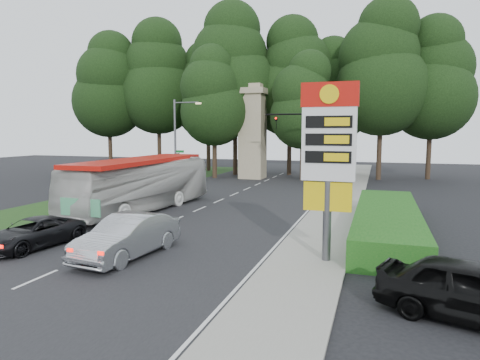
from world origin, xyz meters
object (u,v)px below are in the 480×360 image
(suv_charcoal, at_px, (33,233))
(monument, at_px, (253,131))
(gas_station_pylon, at_px, (329,148))
(traffic_signal_mast, at_px, (317,136))
(parked_car_black, at_px, (473,291))
(streetlight_signs, at_px, (177,138))
(sedan_silver, at_px, (128,236))
(transit_bus, at_px, (141,185))

(suv_charcoal, bearing_deg, monument, 94.82)
(gas_station_pylon, height_order, traffic_signal_mast, traffic_signal_mast)
(gas_station_pylon, relative_size, parked_car_black, 1.39)
(streetlight_signs, bearing_deg, monument, 58.03)
(monument, height_order, parked_car_black, monument)
(sedan_silver, height_order, suv_charcoal, sedan_silver)
(traffic_signal_mast, relative_size, monument, 0.72)
(streetlight_signs, relative_size, monument, 0.80)
(monument, xyz_separation_m, suv_charcoal, (-1.26, -29.72, -4.46))
(sedan_silver, bearing_deg, transit_bus, 123.42)
(monument, height_order, suv_charcoal, monument)
(streetlight_signs, distance_m, transit_bus, 13.30)
(streetlight_signs, bearing_deg, suv_charcoal, -80.27)
(monument, bearing_deg, transit_bus, -93.92)
(sedan_silver, bearing_deg, streetlight_signs, 116.70)
(streetlight_signs, relative_size, suv_charcoal, 1.73)
(monument, height_order, sedan_silver, monument)
(gas_station_pylon, bearing_deg, streetlight_signs, 128.96)
(transit_bus, relative_size, parked_car_black, 2.43)
(traffic_signal_mast, bearing_deg, suv_charcoal, -110.66)
(traffic_signal_mast, relative_size, sedan_silver, 1.39)
(streetlight_signs, bearing_deg, sedan_silver, -68.63)
(transit_bus, distance_m, suv_charcoal, 9.28)
(streetlight_signs, xyz_separation_m, sedan_silver, (8.49, -21.69, -3.59))
(streetlight_signs, xyz_separation_m, parked_car_black, (20.49, -24.01, -3.60))
(suv_charcoal, height_order, parked_car_black, parked_car_black)
(traffic_signal_mast, relative_size, parked_car_black, 1.46)
(sedan_silver, distance_m, parked_car_black, 12.22)
(gas_station_pylon, bearing_deg, traffic_signal_mast, 99.09)
(transit_bus, bearing_deg, monument, 93.46)
(transit_bus, bearing_deg, traffic_signal_mast, 65.29)
(traffic_signal_mast, bearing_deg, streetlight_signs, -171.08)
(traffic_signal_mast, xyz_separation_m, monument, (-7.68, 6.00, 0.43))
(traffic_signal_mast, relative_size, transit_bus, 0.60)
(gas_station_pylon, height_order, transit_bus, gas_station_pylon)
(gas_station_pylon, relative_size, monument, 0.68)
(streetlight_signs, xyz_separation_m, transit_bus, (3.58, -12.50, -2.77))
(parked_car_black, bearing_deg, suv_charcoal, 101.06)
(gas_station_pylon, bearing_deg, parked_car_black, -42.89)
(monument, xyz_separation_m, transit_bus, (-1.40, -20.49, -3.43))
(monument, bearing_deg, gas_station_pylon, -68.20)
(monument, distance_m, parked_car_black, 35.81)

